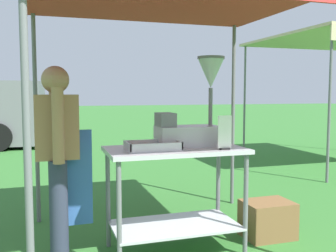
% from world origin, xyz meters
% --- Properties ---
extents(ground_plane, '(70.00, 70.00, 0.00)m').
position_xyz_m(ground_plane, '(0.00, 6.00, 0.00)').
color(ground_plane, '#33702D').
extents(stall_canopy, '(2.52, 2.26, 2.26)m').
position_xyz_m(stall_canopy, '(-0.17, 1.41, 2.17)').
color(stall_canopy, slate).
rests_on(stall_canopy, ground).
extents(donut_cart, '(1.19, 0.65, 0.92)m').
position_xyz_m(donut_cart, '(-0.17, 1.31, 0.66)').
color(donut_cart, '#B7B7BC').
rests_on(donut_cart, ground).
extents(donut_tray, '(0.44, 0.28, 0.07)m').
position_xyz_m(donut_tray, '(-0.39, 1.26, 0.94)').
color(donut_tray, '#B7B7BC').
rests_on(donut_tray, donut_cart).
extents(donut_fryer, '(0.62, 0.28, 0.80)m').
position_xyz_m(donut_fryer, '(0.03, 1.40, 1.21)').
color(donut_fryer, '#B7B7BC').
rests_on(donut_fryer, donut_cart).
extents(menu_sign, '(0.13, 0.05, 0.29)m').
position_xyz_m(menu_sign, '(0.19, 1.09, 1.04)').
color(menu_sign, black).
rests_on(menu_sign, donut_cart).
extents(vendor, '(0.45, 0.53, 1.61)m').
position_xyz_m(vendor, '(-1.15, 1.42, 0.90)').
color(vendor, '#2D3347').
rests_on(vendor, ground).
extents(supply_crate, '(0.47, 0.35, 0.35)m').
position_xyz_m(supply_crate, '(0.78, 1.35, 0.18)').
color(supply_crate, brown).
rests_on(supply_crate, ground).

